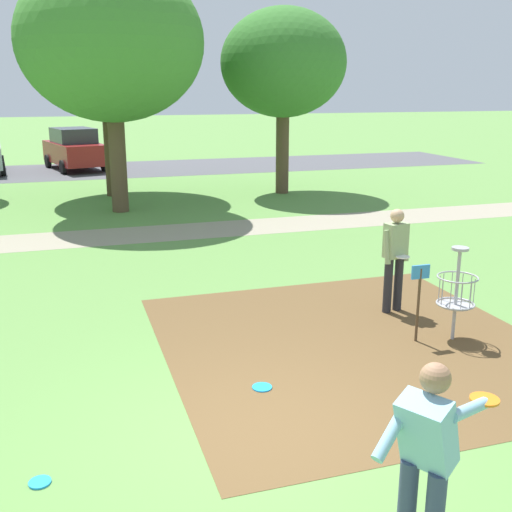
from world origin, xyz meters
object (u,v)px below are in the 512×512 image
player_throwing (426,458)px  player_foreground_watching (395,254)px  frisbee_by_tee (40,482)px  tree_near_right (105,41)px  parked_car_center_left (74,149)px  frisbee_mid_grass (262,387)px  disc_golf_basket (453,290)px  tree_mid_center (111,42)px  tree_mid_left (283,64)px

player_throwing → player_foreground_watching: bearing=62.3°
frisbee_by_tee → tree_near_right: bearing=82.7°
parked_car_center_left → tree_near_right: bearing=-82.1°
player_foreground_watching → parked_car_center_left: (-4.42, 20.58, -0.05)m
frisbee_by_tee → frisbee_mid_grass: bearing=24.5°
disc_golf_basket → player_throwing: (-2.86, -3.79, 0.23)m
disc_golf_basket → tree_near_right: bearing=104.0°
player_throwing → tree_near_right: bearing=92.2°
player_throwing → tree_mid_center: size_ratio=0.24×
frisbee_mid_grass → tree_mid_left: size_ratio=0.04×
frisbee_by_tee → parked_car_center_left: size_ratio=0.05×
frisbee_mid_grass → tree_mid_left: bearing=69.2°
parked_car_center_left → player_foreground_watching: bearing=-77.9°
disc_golf_basket → frisbee_by_tee: size_ratio=6.75×
frisbee_mid_grass → tree_mid_center: (-0.55, 11.94, 4.77)m
disc_golf_basket → tree_mid_center: size_ratio=0.20×
frisbee_mid_grass → tree_near_right: (-0.49, 14.87, 5.02)m
player_foreground_watching → tree_mid_left: (2.30, 11.73, 3.37)m
parked_car_center_left → frisbee_mid_grass: bearing=-86.1°
player_throwing → tree_near_right: size_ratio=0.23×
frisbee_mid_grass → tree_mid_left: tree_mid_left is taller
tree_near_right → parked_car_center_left: size_ratio=1.62×
frisbee_mid_grass → tree_mid_left: (5.18, 13.65, 4.33)m
tree_near_right → tree_mid_center: size_ratio=1.04×
disc_golf_basket → frisbee_mid_grass: size_ratio=5.65×
tree_mid_left → tree_mid_center: (-5.73, -1.72, 0.44)m
tree_near_right → parked_car_center_left: 8.73m
player_foreground_watching → player_throwing: bearing=-117.7°
tree_near_right → parked_car_center_left: (-1.05, 7.63, -4.11)m
frisbee_by_tee → frisbee_mid_grass: same height
player_throwing → parked_car_center_left: (-1.75, 25.67, -0.06)m
frisbee_mid_grass → tree_mid_left: 15.23m
player_foreground_watching → player_throwing: size_ratio=1.00×
disc_golf_basket → tree_mid_left: size_ratio=0.23×
tree_near_right → tree_mid_left: bearing=-12.1°
frisbee_mid_grass → parked_car_center_left: size_ratio=0.05×
tree_near_right → parked_car_center_left: tree_near_right is taller
player_foreground_watching → tree_near_right: 13.98m
frisbee_mid_grass → tree_mid_center: bearing=92.7°
disc_golf_basket → frisbee_mid_grass: bearing=-168.6°
frisbee_mid_grass → tree_mid_center: tree_mid_center is taller
tree_near_right → tree_mid_left: tree_near_right is taller
tree_mid_left → player_throwing: bearing=-106.5°
player_foreground_watching → frisbee_by_tee: (-5.43, -3.09, -0.96)m
tree_mid_left → parked_car_center_left: tree_mid_left is taller
tree_mid_left → parked_car_center_left: (-6.72, 8.84, -3.42)m
disc_golf_basket → parked_car_center_left: size_ratio=0.31×
frisbee_mid_grass → tree_mid_center: 12.87m
player_foreground_watching → frisbee_mid_grass: 3.59m
player_throwing → parked_car_center_left: 25.73m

